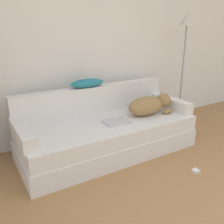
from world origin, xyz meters
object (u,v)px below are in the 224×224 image
at_px(throw_pillow, 87,83).
at_px(floor_lamp, 186,37).
at_px(laptop, 116,122).
at_px(couch, 108,137).
at_px(dog, 149,105).
at_px(power_adapter, 196,171).

height_order(throw_pillow, floor_lamp, floor_lamp).
bearing_deg(laptop, couch, 124.79).
xyz_separation_m(dog, floor_lamp, (0.91, 0.32, 0.84)).
height_order(dog, laptop, dog).
relative_size(dog, throw_pillow, 1.45).
height_order(dog, power_adapter, dog).
xyz_separation_m(couch, dog, (0.61, -0.06, 0.35)).
bearing_deg(power_adapter, dog, 89.22).
xyz_separation_m(dog, laptop, (-0.55, -0.04, -0.12)).
height_order(laptop, power_adapter, laptop).
distance_m(throw_pillow, power_adapter, 1.71).
bearing_deg(floor_lamp, throw_pillow, 175.55).
bearing_deg(dog, power_adapter, -90.78).
bearing_deg(throw_pillow, laptop, -72.15).
bearing_deg(power_adapter, throw_pillow, 117.48).
distance_m(couch, laptop, 0.25).
bearing_deg(couch, floor_lamp, 9.78).
bearing_deg(floor_lamp, power_adapter, -127.61).
relative_size(couch, laptop, 7.28).
relative_size(throw_pillow, floor_lamp, 0.27).
height_order(laptop, throw_pillow, throw_pillow).
distance_m(laptop, floor_lamp, 1.78).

